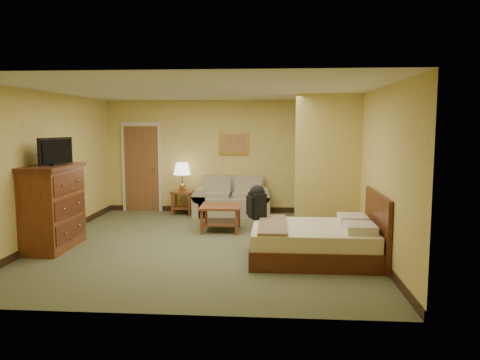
# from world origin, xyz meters

# --- Properties ---
(floor) EXTENTS (6.00, 6.00, 0.00)m
(floor) POSITION_xyz_m (0.00, 0.00, 0.00)
(floor) COLOR #525637
(floor) RESTS_ON ground
(ceiling) EXTENTS (6.00, 6.00, 0.00)m
(ceiling) POSITION_xyz_m (0.00, 0.00, 2.60)
(ceiling) COLOR white
(ceiling) RESTS_ON back_wall
(back_wall) EXTENTS (5.50, 0.02, 2.60)m
(back_wall) POSITION_xyz_m (0.00, 3.00, 1.30)
(back_wall) COLOR #D0B759
(back_wall) RESTS_ON floor
(left_wall) EXTENTS (0.02, 6.00, 2.60)m
(left_wall) POSITION_xyz_m (-2.75, 0.00, 1.30)
(left_wall) COLOR #D0B759
(left_wall) RESTS_ON floor
(right_wall) EXTENTS (0.02, 6.00, 2.60)m
(right_wall) POSITION_xyz_m (2.75, 0.00, 1.30)
(right_wall) COLOR #D0B759
(right_wall) RESTS_ON floor
(partition) EXTENTS (1.20, 0.15, 2.60)m
(partition) POSITION_xyz_m (2.15, 0.93, 1.30)
(partition) COLOR #D0B759
(partition) RESTS_ON floor
(door) EXTENTS (0.94, 0.16, 2.10)m
(door) POSITION_xyz_m (-1.95, 2.96, 1.03)
(door) COLOR beige
(door) RESTS_ON floor
(baseboard) EXTENTS (5.50, 0.02, 0.12)m
(baseboard) POSITION_xyz_m (0.00, 2.99, 0.06)
(baseboard) COLOR black
(baseboard) RESTS_ON floor
(loveseat) EXTENTS (1.71, 0.79, 0.86)m
(loveseat) POSITION_xyz_m (0.22, 2.57, 0.28)
(loveseat) COLOR gray
(loveseat) RESTS_ON floor
(side_table) EXTENTS (0.49, 0.49, 0.53)m
(side_table) POSITION_xyz_m (-0.93, 2.65, 0.35)
(side_table) COLOR maroon
(side_table) RESTS_ON floor
(table_lamp) EXTENTS (0.39, 0.39, 0.64)m
(table_lamp) POSITION_xyz_m (-0.93, 2.65, 1.02)
(table_lamp) COLOR #A17F3B
(table_lamp) RESTS_ON side_table
(coffee_table) EXTENTS (0.78, 0.78, 0.49)m
(coffee_table) POSITION_xyz_m (0.14, 1.04, 0.35)
(coffee_table) COLOR maroon
(coffee_table) RESTS_ON floor
(wall_picture) EXTENTS (0.69, 0.04, 0.53)m
(wall_picture) POSITION_xyz_m (0.22, 2.97, 1.60)
(wall_picture) COLOR #B78E3F
(wall_picture) RESTS_ON back_wall
(dresser) EXTENTS (0.68, 1.30, 1.39)m
(dresser) POSITION_xyz_m (-2.48, -0.46, 0.70)
(dresser) COLOR maroon
(dresser) RESTS_ON floor
(tv) EXTENTS (0.26, 0.71, 0.45)m
(tv) POSITION_xyz_m (-2.38, -0.46, 1.60)
(tv) COLOR black
(tv) RESTS_ON dresser
(bed) EXTENTS (1.92, 1.59, 1.03)m
(bed) POSITION_xyz_m (1.82, -0.76, 0.28)
(bed) COLOR #441D10
(bed) RESTS_ON floor
(backpack) EXTENTS (0.32, 0.38, 0.56)m
(backpack) POSITION_xyz_m (0.89, -0.21, 0.80)
(backpack) COLOR black
(backpack) RESTS_ON bed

